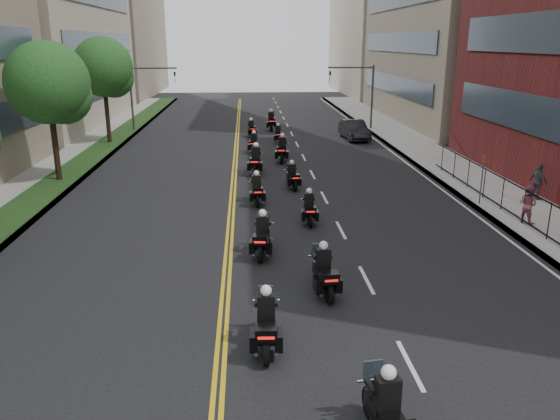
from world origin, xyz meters
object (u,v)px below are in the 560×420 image
at_px(motorcycle_12, 251,129).
at_px(pedestrian_c, 538,182).
at_px(motorcycle_2, 266,325).
at_px(motorcycle_3, 324,273).
at_px(motorcycle_5, 309,209).
at_px(parked_sedan, 354,130).
at_px(motorcycle_6, 257,191).
at_px(motorcycle_9, 282,150).
at_px(motorcycle_8, 256,162).
at_px(motorcycle_10, 254,144).
at_px(motorcycle_7, 292,177).
at_px(motorcycle_4, 262,238).
at_px(motorcycle_11, 278,135).
at_px(motorcycle_1, 389,418).
at_px(motorcycle_13, 271,122).
at_px(pedestrian_b, 528,204).

relative_size(motorcycle_12, pedestrian_c, 1.22).
xyz_separation_m(motorcycle_2, pedestrian_c, (13.78, 12.59, 0.35)).
height_order(motorcycle_2, motorcycle_3, motorcycle_2).
distance_m(motorcycle_5, parked_sedan, 21.73).
distance_m(motorcycle_6, motorcycle_9, 9.83).
bearing_deg(motorcycle_8, motorcycle_10, 95.92).
relative_size(motorcycle_7, motorcycle_10, 0.98).
bearing_deg(motorcycle_4, motorcycle_11, 92.49).
bearing_deg(motorcycle_1, pedestrian_c, 46.90).
xyz_separation_m(motorcycle_7, motorcycle_13, (-0.18, 20.16, 0.14)).
distance_m(motorcycle_11, parked_sedan, 6.32).
bearing_deg(motorcycle_13, motorcycle_2, -92.97).
distance_m(motorcycle_3, parked_sedan, 28.56).
distance_m(motorcycle_9, motorcycle_11, 7.00).
distance_m(motorcycle_3, motorcycle_13, 32.99).
xyz_separation_m(motorcycle_4, parked_sedan, (8.18, 24.52, 0.07)).
relative_size(motorcycle_5, motorcycle_9, 0.83).
height_order(motorcycle_1, motorcycle_3, motorcycle_1).
relative_size(motorcycle_6, motorcycle_10, 1.04).
relative_size(motorcycle_1, motorcycle_7, 1.15).
bearing_deg(motorcycle_12, parked_sedan, -19.08).
height_order(motorcycle_4, motorcycle_11, motorcycle_4).
distance_m(motorcycle_7, pedestrian_c, 12.25).
xyz_separation_m(motorcycle_1, motorcycle_7, (-0.19, 19.72, -0.09)).
relative_size(motorcycle_7, motorcycle_9, 0.83).
xyz_separation_m(motorcycle_5, motorcycle_12, (-2.24, 22.54, 0.01)).
height_order(motorcycle_13, pedestrian_c, pedestrian_c).
relative_size(motorcycle_4, motorcycle_10, 1.11).
xyz_separation_m(motorcycle_6, motorcycle_9, (1.89, 9.65, 0.09)).
xyz_separation_m(motorcycle_3, motorcycle_6, (-1.88, 10.06, -0.03)).
xyz_separation_m(motorcycle_2, motorcycle_8, (0.13, 19.49, 0.06)).
height_order(motorcycle_11, motorcycle_12, motorcycle_12).
bearing_deg(motorcycle_10, motorcycle_5, -75.59).
bearing_deg(motorcycle_3, pedestrian_c, 33.14).
xyz_separation_m(motorcycle_9, motorcycle_10, (-1.81, 3.18, -0.12)).
bearing_deg(motorcycle_1, motorcycle_3, 84.51).
xyz_separation_m(motorcycle_2, pedestrian_b, (11.48, 9.09, 0.29)).
bearing_deg(motorcycle_1, motorcycle_12, 85.63).
distance_m(motorcycle_2, pedestrian_b, 14.65).
bearing_deg(motorcycle_4, motorcycle_9, 90.95).
distance_m(motorcycle_3, motorcycle_12, 29.56).
xyz_separation_m(motorcycle_7, pedestrian_c, (11.77, -3.36, 0.42)).
bearing_deg(parked_sedan, motorcycle_4, -112.57).
relative_size(motorcycle_7, parked_sedan, 0.45).
height_order(motorcycle_7, motorcycle_13, motorcycle_13).
distance_m(motorcycle_8, parked_sedan, 14.08).
bearing_deg(motorcycle_4, motorcycle_3, -54.02).
distance_m(motorcycle_1, motorcycle_3, 6.90).
bearing_deg(motorcycle_3, motorcycle_11, 84.23).
distance_m(motorcycle_12, pedestrian_c, 24.31).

